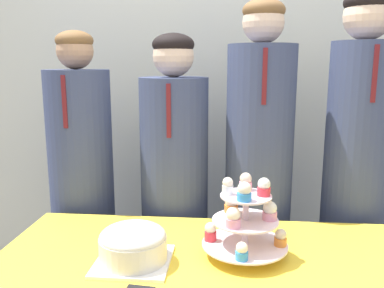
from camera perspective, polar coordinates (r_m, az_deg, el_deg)
name	(u,v)px	position (r m, az deg, el deg)	size (l,w,h in m)	color
wall_back	(228,68)	(2.28, 5.01, 10.52)	(9.00, 0.06, 2.70)	silver
round_cake	(133,244)	(1.34, -8.27, -13.70)	(0.24, 0.24, 0.13)	white
cupcake_stand	(245,218)	(1.36, 7.47, -10.30)	(0.28, 0.28, 0.27)	silver
student_0	(83,205)	(2.01, -15.00, -8.32)	(0.29, 0.30, 1.52)	#384266
student_1	(175,209)	(1.91, -2.44, -9.17)	(0.31, 0.31, 1.51)	#384266
student_2	(258,198)	(1.88, 9.20, -7.44)	(0.29, 0.30, 1.64)	#384266
student_3	(354,193)	(1.94, 21.74, -6.35)	(0.27, 0.28, 1.67)	#384266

